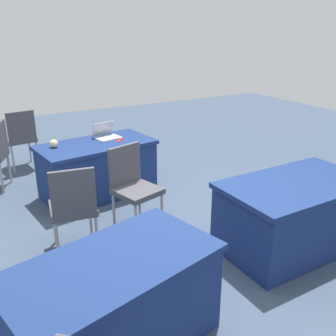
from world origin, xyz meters
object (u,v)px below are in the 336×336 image
Objects in this scene: table_foreground at (98,169)px; table_mid_right at (294,215)px; chair_by_pillar at (73,204)px; yarn_ball at (54,144)px; chair_tucked_left at (20,136)px; laptop_silver at (107,135)px; table_mid_left at (115,305)px; chair_back_row at (133,183)px; scissors_red at (120,140)px.

table_mid_right is (-1.31, 2.24, 0.00)m from table_foreground.
yarn_ball is at bearing 92.19° from chair_by_pillar.
chair_tucked_left is 2.61× the size of laptop_silver.
table_mid_right is at bearing -17.27° from chair_by_pillar.
table_mid_left and table_mid_right have the same top height.
laptop_silver is (1.09, -2.41, 0.40)m from table_mid_right.
chair_back_row is at bearing 91.98° from table_foreground.
chair_by_pillar is 0.99× the size of chair_back_row.
yarn_ball is at bearing -95.66° from table_mid_left.
chair_by_pillar is at bearing 4.35° from scissors_red.
table_foreground and table_mid_left have the same top height.
table_foreground is 0.99× the size of table_mid_left.
laptop_silver is at bearing 66.89° from chair_by_pillar.
yarn_ball reaches higher than table_foreground.
laptop_silver is (-1.00, -2.77, 0.40)m from table_mid_left.
table_mid_left is 2.97m from laptop_silver.
table_mid_left is 8.88× the size of scissors_red.
laptop_silver reaches higher than table_mid_right.
table_mid_right is at bearing 121.63° from chair_back_row.
table_foreground is at bearing 26.62° from laptop_silver.
yarn_ball is 0.85m from scissors_red.
table_mid_left is (0.79, 2.61, -0.00)m from table_foreground.
chair_by_pillar is (0.68, 1.27, 0.17)m from table_foreground.
table_foreground is 1.10m from chair_back_row.
laptop_silver is at bearing -142.69° from table_foreground.
chair_by_pillar is at bearing 83.28° from yarn_ball.
chair_by_pillar reaches higher than table_mid_right.
table_mid_right is at bearing 120.23° from table_foreground.
scissors_red reaches higher than table_foreground.
yarn_ball is at bearing -89.86° from chair_tucked_left.
table_foreground is 0.49m from scissors_red.
table_mid_left is 2.13m from table_mid_right.
yarn_ball reaches higher than table_mid_left.
chair_back_row reaches higher than laptop_silver.
table_mid_right is 8.59× the size of scissors_red.
yarn_ball is at bearing -8.14° from table_foreground.
laptop_silver is at bearing -173.09° from yarn_ball.
scissors_red is at bearing -121.23° from chair_back_row.
scissors_red is (-0.11, 0.20, -0.04)m from laptop_silver.
chair_tucked_left is at bearing -61.87° from table_mid_right.
yarn_ball is (0.74, 0.09, 0.01)m from laptop_silver.
laptop_silver is at bearing -114.10° from chair_back_row.
chair_back_row is at bearing -81.46° from chair_tucked_left.
yarn_ball is (-0.16, -1.34, 0.24)m from chair_by_pillar.
chair_tucked_left is at bearing -89.99° from chair_back_row.
table_mid_right is 1.62× the size of chair_back_row.
table_mid_right is 2.22m from chair_by_pillar.
chair_by_pillar is at bearing -1.86° from chair_back_row.
table_foreground is 1.45m from chair_by_pillar.
table_foreground is 1.71m from chair_tucked_left.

